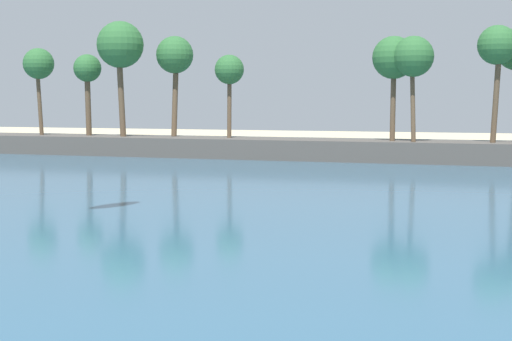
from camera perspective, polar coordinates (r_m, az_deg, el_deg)
name	(u,v)px	position (r m, az deg, el deg)	size (l,w,h in m)	color
sea	(418,171)	(59.13, 11.51, -0.04)	(220.00, 97.32, 0.06)	#33607F
palm_headland	(438,112)	(67.41, 12.90, 4.10)	(89.24, 6.37, 12.62)	#514C47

